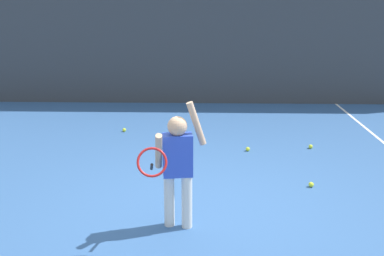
% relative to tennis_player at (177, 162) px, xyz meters
% --- Properties ---
extents(ground_plane, '(20.00, 20.00, 0.00)m').
position_rel_tennis_player_xyz_m(ground_plane, '(0.25, 0.46, -0.73)').
color(ground_plane, '#335B93').
extents(back_fence_windscreen, '(12.03, 0.08, 3.61)m').
position_rel_tennis_player_xyz_m(back_fence_windscreen, '(0.25, 5.88, 1.08)').
color(back_fence_windscreen, '#383D42').
rests_on(back_fence_windscreen, ground).
extents(fence_post_1, '(0.09, 0.09, 3.76)m').
position_rel_tennis_player_xyz_m(fence_post_1, '(0.25, 5.94, 1.15)').
color(fence_post_1, slate).
rests_on(fence_post_1, ground).
extents(tennis_player, '(0.66, 0.64, 1.35)m').
position_rel_tennis_player_xyz_m(tennis_player, '(0.00, 0.00, 0.00)').
color(tennis_player, silver).
rests_on(tennis_player, ground).
extents(tennis_ball_1, '(0.07, 0.07, 0.07)m').
position_rel_tennis_player_xyz_m(tennis_ball_1, '(-1.18, 3.49, -0.69)').
color(tennis_ball_1, '#CCE033').
rests_on(tennis_ball_1, ground).
extents(tennis_ball_3, '(0.07, 0.07, 0.07)m').
position_rel_tennis_player_xyz_m(tennis_ball_3, '(1.99, 2.64, -0.69)').
color(tennis_ball_3, '#CCE033').
rests_on(tennis_ball_3, ground).
extents(tennis_ball_5, '(0.07, 0.07, 0.07)m').
position_rel_tennis_player_xyz_m(tennis_ball_5, '(0.97, 2.48, -0.69)').
color(tennis_ball_5, '#CCE033').
rests_on(tennis_ball_5, ground).
extents(tennis_ball_6, '(0.07, 0.07, 0.07)m').
position_rel_tennis_player_xyz_m(tennis_ball_6, '(1.66, 1.09, -0.69)').
color(tennis_ball_6, '#CCE033').
rests_on(tennis_ball_6, ground).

